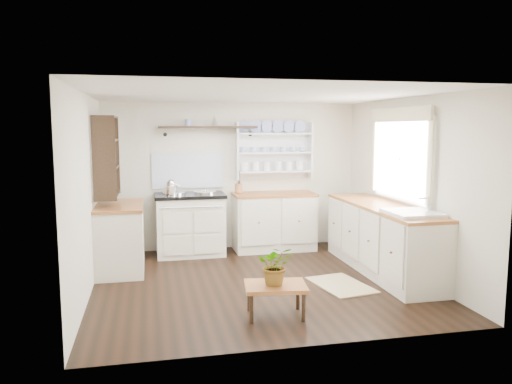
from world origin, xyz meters
TOP-DOWN VIEW (x-y plane):
  - floor at (0.00, 0.00)m, footprint 4.00×3.80m
  - wall_back at (0.00, 1.90)m, footprint 4.00×0.02m
  - wall_right at (2.00, 0.00)m, footprint 0.02×3.80m
  - wall_left at (-2.00, 0.00)m, footprint 0.02×3.80m
  - ceiling at (0.00, 0.00)m, footprint 4.00×3.80m
  - window at (1.95, 0.15)m, footprint 0.08×1.55m
  - aga_cooker at (-0.71, 1.57)m, footprint 1.04×0.72m
  - back_cabinets at (0.60, 1.60)m, footprint 1.27×0.63m
  - right_cabinets at (1.70, 0.10)m, footprint 0.62×2.43m
  - belfast_sink at (1.70, -0.65)m, footprint 0.55×0.60m
  - left_cabinets at (-1.70, 0.90)m, footprint 0.62×1.13m
  - plate_rack at (0.65, 1.86)m, footprint 1.20×0.22m
  - high_shelf at (-0.40, 1.78)m, footprint 1.50×0.29m
  - left_shelving at (-1.84, 0.90)m, footprint 0.28×0.80m
  - kettle at (-0.99, 1.45)m, footprint 0.19×0.19m
  - utensil_crock at (0.05, 1.68)m, footprint 0.12×0.12m
  - center_table at (-0.08, -1.15)m, footprint 0.67×0.52m
  - potted_plant at (-0.08, -1.15)m, footprint 0.42×0.38m
  - floor_rug at (0.95, -0.36)m, footprint 0.69×0.93m

SIDE VIEW (x-z plane):
  - floor at x=0.00m, z-range -0.01..0.01m
  - floor_rug at x=0.95m, z-range 0.00..0.02m
  - center_table at x=-0.08m, z-range 0.12..0.46m
  - right_cabinets at x=1.70m, z-range 0.01..0.91m
  - left_cabinets at x=-1.70m, z-range 0.01..0.91m
  - back_cabinets at x=0.60m, z-range 0.01..0.91m
  - aga_cooker at x=-0.71m, z-range -0.01..0.95m
  - potted_plant at x=-0.08m, z-range 0.33..0.74m
  - belfast_sink at x=1.70m, z-range 0.58..1.03m
  - utensil_crock at x=0.05m, z-range 0.91..1.05m
  - kettle at x=-0.99m, z-range 0.93..1.16m
  - wall_back at x=0.00m, z-range 0.00..2.30m
  - wall_right at x=2.00m, z-range 0.00..2.30m
  - wall_left at x=-2.00m, z-range 0.00..2.30m
  - left_shelving at x=-1.84m, z-range 1.02..2.08m
  - plate_rack at x=0.65m, z-range 1.11..2.01m
  - window at x=1.95m, z-range 0.95..2.17m
  - high_shelf at x=-0.40m, z-range 1.83..1.99m
  - ceiling at x=0.00m, z-range 2.29..2.30m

